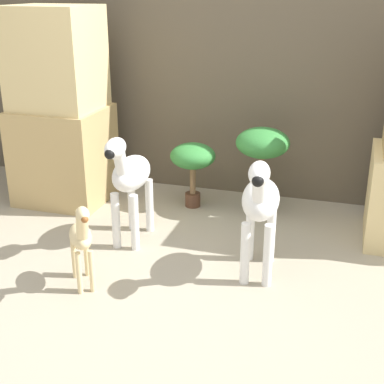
{
  "coord_description": "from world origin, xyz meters",
  "views": [
    {
      "loc": [
        0.79,
        -2.27,
        1.58
      ],
      "look_at": [
        -0.07,
        0.58,
        0.41
      ],
      "focal_mm": 50.0,
      "sensor_mm": 36.0,
      "label": 1
    }
  ],
  "objects_px": {
    "giraffe_figurine": "(81,237)",
    "potted_palm_front": "(263,147)",
    "zebra_right": "(260,203)",
    "zebra_left": "(130,177)",
    "potted_palm_back": "(193,159)"
  },
  "relations": [
    {
      "from": "zebra_right",
      "to": "zebra_left",
      "type": "xyz_separation_m",
      "value": [
        -0.86,
        0.19,
        0.0
      ]
    },
    {
      "from": "zebra_left",
      "to": "potted_palm_back",
      "type": "distance_m",
      "value": 0.71
    },
    {
      "from": "giraffe_figurine",
      "to": "zebra_left",
      "type": "bearing_deg",
      "value": 87.56
    },
    {
      "from": "zebra_right",
      "to": "potted_palm_front",
      "type": "height_order",
      "value": "zebra_right"
    },
    {
      "from": "zebra_left",
      "to": "giraffe_figurine",
      "type": "height_order",
      "value": "zebra_left"
    },
    {
      "from": "potted_palm_front",
      "to": "potted_palm_back",
      "type": "distance_m",
      "value": 0.52
    },
    {
      "from": "giraffe_figurine",
      "to": "potted_palm_back",
      "type": "xyz_separation_m",
      "value": [
        0.24,
        1.28,
        0.06
      ]
    },
    {
      "from": "zebra_left",
      "to": "potted_palm_back",
      "type": "bearing_deg",
      "value": 72.8
    },
    {
      "from": "giraffe_figurine",
      "to": "potted_palm_back",
      "type": "bearing_deg",
      "value": 79.62
    },
    {
      "from": "giraffe_figurine",
      "to": "potted_palm_front",
      "type": "xyz_separation_m",
      "value": [
        0.74,
        1.31,
        0.19
      ]
    },
    {
      "from": "zebra_left",
      "to": "potted_palm_front",
      "type": "distance_m",
      "value": 1.01
    },
    {
      "from": "zebra_right",
      "to": "zebra_left",
      "type": "relative_size",
      "value": 1.0
    },
    {
      "from": "zebra_left",
      "to": "giraffe_figurine",
      "type": "bearing_deg",
      "value": -92.44
    },
    {
      "from": "potted_palm_front",
      "to": "potted_palm_back",
      "type": "height_order",
      "value": "potted_palm_front"
    },
    {
      "from": "potted_palm_back",
      "to": "zebra_right",
      "type": "bearing_deg",
      "value": -53.11
    }
  ]
}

